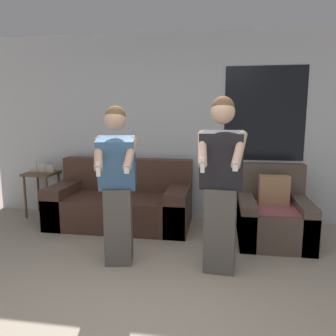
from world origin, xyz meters
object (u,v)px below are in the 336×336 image
(couch, at_px, (122,203))
(side_table, at_px, (42,179))
(person_left, at_px, (117,185))
(person_right, at_px, (221,185))
(armchair, at_px, (273,216))

(couch, xyz_separation_m, side_table, (-1.33, 0.21, 0.26))
(person_left, height_order, person_right, person_right)
(side_table, bearing_deg, person_left, -40.43)
(person_right, bearing_deg, couch, 138.63)
(couch, relative_size, person_left, 1.18)
(couch, bearing_deg, side_table, 171.18)
(armchair, height_order, person_right, person_right)
(couch, relative_size, armchair, 2.06)
(armchair, distance_m, side_table, 3.39)
(person_left, bearing_deg, side_table, 139.57)
(side_table, xyz_separation_m, person_right, (2.70, -1.42, 0.32))
(armchair, bearing_deg, couch, 172.73)
(armchair, relative_size, side_table, 1.13)
(person_right, bearing_deg, person_left, -179.68)
(person_right, bearing_deg, side_table, 152.34)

